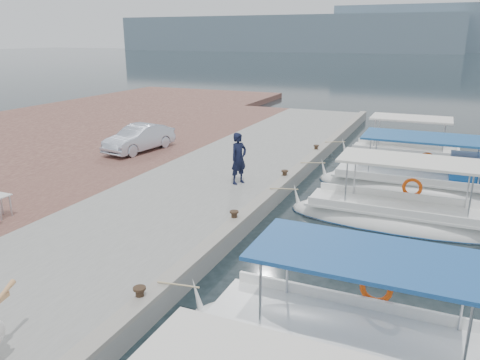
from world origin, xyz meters
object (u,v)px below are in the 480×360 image
fishing_caique_d (418,186)px  fishing_caique_e (404,159)px  fisherman (239,158)px  parked_car (139,138)px  fishing_caique_c (398,220)px  fishing_caique_b (349,350)px

fishing_caique_d → fishing_caique_e: (-0.94, 4.59, -0.06)m
fishing_caique_e → fisherman: (-5.49, -8.05, 1.38)m
fishing_caique_e → fisherman: fisherman is taller
fishing_caique_e → parked_car: size_ratio=1.58×
fisherman → fishing_caique_d: bearing=-37.3°
fishing_caique_c → fisherman: (-6.03, 0.54, 1.38)m
fishing_caique_b → fisherman: 10.01m
fishing_caique_d → fishing_caique_e: same height
parked_car → fishing_caique_c: bearing=-6.7°
fishing_caique_b → fishing_caique_e: 16.06m
fishing_caique_b → fisherman: fisherman is taller
fishing_caique_c → fishing_caique_d: size_ratio=0.93×
fishing_caique_b → fishing_caique_d: same height
fishing_caique_c → fishing_caique_d: (0.40, 4.00, 0.06)m
fishing_caique_e → fishing_caique_b: bearing=-88.7°
fishing_caique_b → fisherman: size_ratio=3.48×
fishing_caique_d → parked_car: fishing_caique_d is taller
fishing_caique_b → fishing_caique_d: size_ratio=0.88×
fishing_caique_b → parked_car: (-12.55, 10.99, 1.03)m
fishing_caique_c → fishing_caique_b: bearing=-91.4°
fishing_caique_d → fishing_caique_e: 4.69m
fishing_caique_d → fisherman: size_ratio=3.96×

